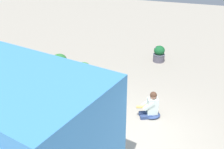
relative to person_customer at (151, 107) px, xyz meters
The scene contains 5 objects.
ground_plane 1.16m from the person_customer, 169.40° to the left, with size 40.00×40.00×0.00m, color #A19888.
person_customer is the anchor object (origin of this frame).
planter_flowering_near 4.36m from the person_customer, ahead, with size 0.53×0.53×0.74m.
planter_flowering_far 3.16m from the person_customer, 67.07° to the left, with size 0.54×0.54×0.83m.
planter_flowering_side 4.51m from the person_customer, 68.99° to the left, with size 0.62×0.62×0.83m.
Camera 1 is at (-5.34, -1.47, 4.64)m, focal length 40.87 mm.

